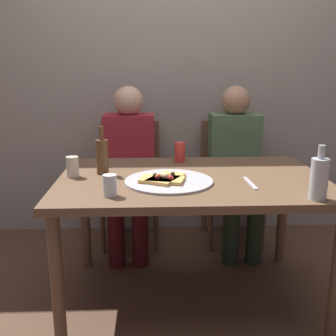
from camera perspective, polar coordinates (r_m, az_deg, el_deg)
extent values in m
plane|color=#513828|center=(2.50, 3.06, -17.54)|extent=(8.00, 8.00, 0.00)
cube|color=gray|center=(3.23, 1.48, 13.98)|extent=(6.00, 0.10, 2.60)
cube|color=brown|center=(2.21, 3.30, -1.74)|extent=(1.43, 0.95, 0.04)
cylinder|color=brown|center=(2.01, -15.22, -15.27)|extent=(0.06, 0.06, 0.69)
cylinder|color=brown|center=(2.74, -11.49, -6.80)|extent=(0.06, 0.06, 0.69)
cylinder|color=brown|center=(2.84, 15.65, -6.29)|extent=(0.06, 0.06, 0.69)
cylinder|color=#ADADB2|center=(2.10, 0.11, -1.84)|extent=(0.45, 0.45, 0.01)
cube|color=tan|center=(2.07, -0.85, -1.64)|extent=(0.24, 0.18, 0.02)
sphere|color=#EAD184|center=(2.06, -0.31, -1.14)|extent=(0.04, 0.04, 0.04)
sphere|color=#2D381E|center=(2.09, -1.82, -1.01)|extent=(0.02, 0.02, 0.02)
sphere|color=#B22D23|center=(2.04, 0.41, -1.39)|extent=(0.03, 0.03, 0.03)
cube|color=tan|center=(2.09, -0.33, -1.45)|extent=(0.22, 0.26, 0.02)
sphere|color=#EAD184|center=(2.07, -0.59, -1.06)|extent=(0.04, 0.04, 0.04)
sphere|color=#2D381E|center=(2.12, 0.64, -0.84)|extent=(0.02, 0.02, 0.02)
sphere|color=#B22D23|center=(2.06, -1.47, -1.26)|extent=(0.03, 0.03, 0.03)
cylinder|color=#B2BCC1|center=(1.93, 20.33, -1.49)|extent=(0.08, 0.08, 0.19)
cylinder|color=#B2BCC1|center=(1.91, 20.65, 2.10)|extent=(0.03, 0.03, 0.06)
cylinder|color=brown|center=(2.27, -9.17, 1.53)|extent=(0.07, 0.07, 0.19)
cylinder|color=brown|center=(2.24, -9.30, 4.83)|extent=(0.03, 0.03, 0.08)
cylinder|color=beige|center=(2.25, -13.17, 0.17)|extent=(0.07, 0.07, 0.11)
cylinder|color=silver|center=(1.89, -8.12, -2.42)|extent=(0.06, 0.06, 0.10)
cylinder|color=red|center=(2.53, 1.67, 2.23)|extent=(0.07, 0.07, 0.12)
cube|color=#B7B7BC|center=(2.12, 11.41, -2.07)|extent=(0.03, 0.22, 0.01)
cube|color=brown|center=(3.04, -5.30, -2.37)|extent=(0.44, 0.44, 0.05)
cube|color=brown|center=(3.18, -5.22, 2.56)|extent=(0.44, 0.04, 0.45)
cylinder|color=brown|center=(2.93, -1.63, -7.85)|extent=(0.04, 0.04, 0.42)
cylinder|color=brown|center=(2.95, -9.09, -7.87)|extent=(0.04, 0.04, 0.42)
cylinder|color=brown|center=(3.29, -1.72, -5.35)|extent=(0.04, 0.04, 0.42)
cylinder|color=brown|center=(3.31, -8.35, -5.39)|extent=(0.04, 0.04, 0.42)
cube|color=brown|center=(3.09, 9.06, -2.18)|extent=(0.44, 0.44, 0.05)
cube|color=brown|center=(3.23, 8.53, 2.66)|extent=(0.44, 0.04, 0.45)
cylinder|color=brown|center=(3.04, 13.13, -7.42)|extent=(0.04, 0.04, 0.42)
cylinder|color=brown|center=(2.96, 5.96, -7.69)|extent=(0.04, 0.04, 0.42)
cylinder|color=brown|center=(3.38, 11.44, -5.07)|extent=(0.04, 0.04, 0.42)
cylinder|color=brown|center=(3.31, 5.02, -5.24)|extent=(0.04, 0.04, 0.42)
cube|color=maroon|center=(2.99, -5.39, 2.52)|extent=(0.36, 0.22, 0.52)
sphere|color=tan|center=(2.94, -5.56, 9.30)|extent=(0.21, 0.21, 0.21)
cylinder|color=#3F0E12|center=(2.86, -3.87, -3.38)|extent=(0.12, 0.40, 0.12)
cylinder|color=#3F0E12|center=(2.87, -7.07, -3.41)|extent=(0.12, 0.40, 0.12)
cylinder|color=#3F0E12|center=(2.75, -3.89, -9.12)|extent=(0.11, 0.11, 0.45)
cylinder|color=#3F0E12|center=(2.76, -7.25, -9.12)|extent=(0.11, 0.11, 0.45)
cube|color=#4C6B47|center=(3.05, 9.18, 2.62)|extent=(0.36, 0.22, 0.52)
sphere|color=#A87A5B|center=(3.00, 9.45, 9.27)|extent=(0.21, 0.21, 0.21)
cylinder|color=black|center=(2.94, 11.27, -3.14)|extent=(0.12, 0.40, 0.12)
cylinder|color=black|center=(2.91, 8.20, -3.21)|extent=(0.12, 0.40, 0.12)
cylinder|color=black|center=(2.84, 11.98, -8.69)|extent=(0.11, 0.11, 0.45)
cylinder|color=black|center=(2.80, 8.77, -8.83)|extent=(0.11, 0.11, 0.45)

